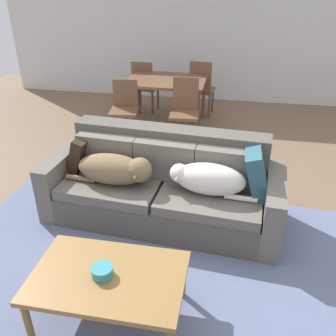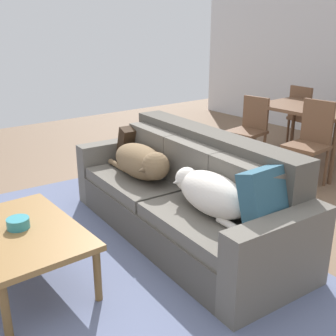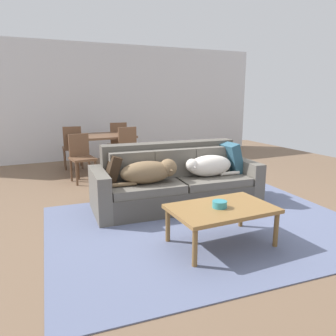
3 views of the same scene
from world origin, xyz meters
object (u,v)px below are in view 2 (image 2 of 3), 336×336
at_px(coffee_table, 22,235).
at_px(dining_chair_far_left, 304,115).
at_px(throw_pillow_by_left_arm, 137,144).
at_px(dining_chair_near_left, 250,127).
at_px(bowl_on_coffee_table, 18,223).
at_px(couch, 186,198).
at_px(dining_table, 314,112).
at_px(dining_chair_near_right, 311,139).
at_px(dog_on_left_cushion, 142,162).
at_px(throw_pillow_by_right_arm, 272,201).
at_px(dog_on_right_cushion, 210,193).

distance_m(coffee_table, dining_chair_far_left, 4.39).
relative_size(throw_pillow_by_left_arm, dining_chair_near_left, 0.45).
distance_m(coffee_table, bowl_on_coffee_table, 0.09).
xyz_separation_m(couch, dining_table, (-0.44, 2.44, 0.34)).
distance_m(couch, dining_chair_far_left, 3.12).
relative_size(dining_chair_near_right, dining_chair_far_left, 1.04).
bearing_deg(dog_on_left_cushion, coffee_table, -70.92).
xyz_separation_m(couch, dining_chair_near_right, (-0.05, 1.83, 0.18)).
distance_m(coffee_table, dining_chair_near_right, 3.17).
bearing_deg(bowl_on_coffee_table, coffee_table, 12.94).
distance_m(dog_on_left_cushion, throw_pillow_by_right_arm, 1.33).
height_order(couch, dining_chair_near_left, couch).
bearing_deg(bowl_on_coffee_table, dining_chair_near_right, 88.06).
xyz_separation_m(dining_table, dining_chair_near_left, (-0.51, -0.57, -0.20)).
distance_m(dining_table, dining_chair_near_left, 0.79).
distance_m(throw_pillow_by_left_arm, dining_chair_near_right, 1.91).
relative_size(dog_on_right_cushion, throw_pillow_by_left_arm, 2.13).
relative_size(throw_pillow_by_right_arm, dining_table, 0.37).
height_order(dog_on_left_cushion, dog_on_right_cushion, dog_on_left_cushion).
distance_m(dog_on_right_cushion, bowl_on_coffee_table, 1.33).
relative_size(throw_pillow_by_left_arm, dining_chair_near_right, 0.41).
distance_m(throw_pillow_by_right_arm, dining_table, 2.81).
xyz_separation_m(dining_chair_near_left, dining_chair_far_left, (0.03, 1.11, 0.02)).
distance_m(dog_on_left_cushion, bowl_on_coffee_table, 1.24).
height_order(throw_pillow_by_left_arm, dining_chair_far_left, dining_chair_far_left).
bearing_deg(coffee_table, throw_pillow_by_right_arm, 52.20).
height_order(dog_on_right_cushion, throw_pillow_by_left_arm, throw_pillow_by_left_arm).
xyz_separation_m(throw_pillow_by_left_arm, dining_chair_far_left, (-0.04, 2.87, -0.09)).
distance_m(coffee_table, dining_table, 3.80).
bearing_deg(dining_table, dog_on_left_cushion, -89.91).
bearing_deg(couch, bowl_on_coffee_table, -92.20).
height_order(throw_pillow_by_right_arm, coffee_table, throw_pillow_by_right_arm).
distance_m(throw_pillow_by_left_arm, bowl_on_coffee_table, 1.63).
bearing_deg(dog_on_right_cushion, dining_chair_near_left, 129.01).
bearing_deg(dining_chair_near_right, throw_pillow_by_right_arm, -66.93).
bearing_deg(throw_pillow_by_left_arm, dining_chair_near_right, 64.38).
bearing_deg(dining_chair_near_left, throw_pillow_by_left_arm, -94.43).
distance_m(couch, throw_pillow_by_left_arm, 0.92).
height_order(dog_on_left_cushion, dining_chair_near_left, dining_chair_near_left).
height_order(couch, dining_chair_near_right, dining_chair_near_right).
height_order(throw_pillow_by_left_arm, dining_chair_near_left, dining_chair_near_left).
height_order(throw_pillow_by_left_arm, dining_table, throw_pillow_by_left_arm).
relative_size(couch, throw_pillow_by_left_arm, 6.19).
bearing_deg(dining_table, dining_chair_far_left, 132.08).
relative_size(throw_pillow_by_left_arm, dining_table, 0.31).
distance_m(couch, dog_on_right_cushion, 0.52).
height_order(throw_pillow_by_right_arm, dining_table, throw_pillow_by_right_arm).
xyz_separation_m(dog_on_left_cushion, dining_chair_far_left, (-0.49, 3.12, -0.07)).
distance_m(dog_on_right_cushion, dining_table, 2.75).
height_order(dog_on_right_cushion, bowl_on_coffee_table, dog_on_right_cushion).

